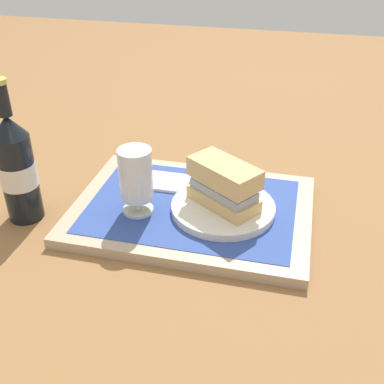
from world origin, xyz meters
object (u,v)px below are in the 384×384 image
Objects in this scene: plate at (223,208)px; beer_bottle at (17,168)px; beer_glass at (136,178)px; sandwich at (223,183)px.

beer_bottle is at bearing 11.45° from plate.
beer_glass reaches higher than plate.
sandwich is at bearing -165.41° from beer_glass.
sandwich is 0.37m from beer_bottle.
beer_glass is at bearing 13.65° from plate.
plate is at bearing 180.00° from sandwich.
plate is 1.52× the size of beer_glass.
beer_glass is 0.21m from beer_bottle.
beer_bottle reaches higher than sandwich.
beer_bottle reaches higher than plate.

